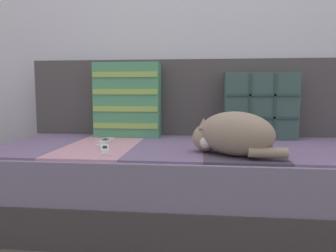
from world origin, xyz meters
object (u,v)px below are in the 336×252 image
(couch, at_px, (202,181))
(game_remote_far, at_px, (105,141))
(throw_pillow_striped, at_px, (127,100))
(sleeping_cat, at_px, (230,135))
(game_remote_near, at_px, (104,149))
(throw_pillow_quilted, at_px, (260,106))

(couch, bearing_deg, game_remote_far, -178.48)
(throw_pillow_striped, distance_m, sleeping_cat, 0.76)
(couch, height_order, game_remote_far, game_remote_far)
(game_remote_near, xyz_separation_m, game_remote_far, (-0.06, 0.22, -0.00))
(throw_pillow_striped, bearing_deg, couch, -28.22)
(throw_pillow_striped, bearing_deg, sleeping_cat, -41.95)
(throw_pillow_striped, xyz_separation_m, game_remote_near, (0.00, -0.48, -0.21))
(throw_pillow_quilted, xyz_separation_m, game_remote_near, (-0.76, -0.48, -0.18))
(throw_pillow_quilted, distance_m, sleeping_cat, 0.55)
(sleeping_cat, xyz_separation_m, game_remote_far, (-0.62, 0.25, -0.08))
(sleeping_cat, bearing_deg, game_remote_near, 177.18)
(game_remote_near, bearing_deg, throw_pillow_striped, 90.57)
(game_remote_far, bearing_deg, game_remote_near, -74.10)
(couch, relative_size, sleeping_cat, 5.71)
(couch, bearing_deg, game_remote_near, -151.74)
(couch, xyz_separation_m, game_remote_near, (-0.44, -0.24, 0.20))
(throw_pillow_quilted, bearing_deg, game_remote_far, -162.87)
(couch, bearing_deg, throw_pillow_quilted, 37.16)
(throw_pillow_striped, xyz_separation_m, sleeping_cat, (0.56, -0.50, -0.13))
(throw_pillow_quilted, height_order, throw_pillow_striped, throw_pillow_striped)
(throw_pillow_quilted, xyz_separation_m, sleeping_cat, (-0.20, -0.50, -0.10))
(game_remote_far, bearing_deg, throw_pillow_striped, 76.85)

